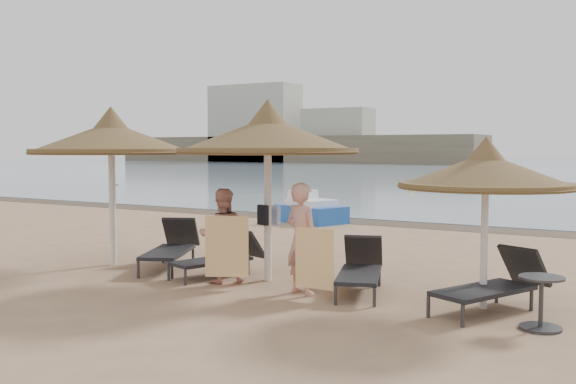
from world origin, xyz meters
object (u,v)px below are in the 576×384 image
Objects in this scene: palapa_center at (268,136)px; palapa_right at (486,172)px; palapa_left at (111,139)px; person_right at (302,230)px; lounger_near_left at (223,256)px; lounger_near_right at (361,268)px; lounger_far_left at (172,246)px; pedal_boat at (311,211)px; lounger_far_right at (496,283)px; person_left at (222,228)px; side_table at (541,305)px.

palapa_center reaches higher than palapa_right.
palapa_left is 1.53× the size of person_right.
palapa_right is 4.91m from lounger_near_left.
lounger_near_right is (-1.99, 0.16, -1.59)m from palapa_right.
palapa_right is 2.55m from lounger_near_right.
palapa_left is 1.26× the size of palapa_right.
palapa_center is (3.43, 0.27, 0.02)m from palapa_left.
lounger_far_left is 0.88× the size of pedal_boat.
lounger_far_right is 1.00× the size of person_right.
person_right is at bearing 134.95° from person_left.
palapa_center reaches higher than person_left.
lounger_far_left is at bearing 172.37° from side_table.
person_left is (-4.48, -0.41, 0.54)m from lounger_far_right.
palapa_left reaches higher than person_right.
pedal_boat is at bearing 73.82° from lounger_far_left.
lounger_near_left is (2.50, 0.21, -2.12)m from palapa_left.
lounger_far_left is 1.04× the size of person_right.
person_left is at bearing -51.85° from pedal_boat.
palapa_center is 1.55× the size of lounger_far_right.
lounger_near_right is at bearing -25.55° from lounger_far_left.
lounger_far_left is 6.92m from side_table.
side_table is at bearing -38.70° from palapa_right.
lounger_near_left is at bearing -156.13° from lounger_far_right.
palapa_left reaches higher than lounger_far_right.
lounger_far_left is 3.11× the size of side_table.
palapa_center is at bearing 162.89° from lounger_near_right.
palapa_left is at bearing 164.47° from lounger_near_right.
person_right is (-0.70, -0.68, 0.65)m from lounger_near_right.
palapa_left is at bearing -154.17° from lounger_far_right.
palapa_left is 1.31× the size of pedal_boat.
lounger_far_left is at bearing -63.63° from person_left.
side_table is at bearing 10.53° from lounger_near_left.
pedal_boat reaches higher than lounger_near_left.
palapa_center is 1.27× the size of palapa_right.
palapa_right is at bearing 17.82° from lounger_near_left.
palapa_right is at bearing -167.89° from lounger_far_right.
palapa_right is 2.90m from person_right.
side_table is (0.89, -0.71, -1.65)m from palapa_right.
lounger_near_left is 2.74× the size of side_table.
palapa_right is 1.22× the size of person_right.
lounger_near_right is 1.05× the size of person_left.
pedal_boat is (-3.46, 8.01, -2.14)m from palapa_center.
palapa_center reaches higher than palapa_left.
palapa_center is at bearing 4.55° from palapa_left.
lounger_near_left is at bearing 163.41° from lounger_near_right.
lounger_near_left reaches higher than side_table.
lounger_far_left is at bearing 18.42° from palapa_left.
side_table is 11.94m from pedal_boat.
palapa_left is 7.16m from palapa_right.
lounger_far_left is at bearing -61.78° from pedal_boat.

